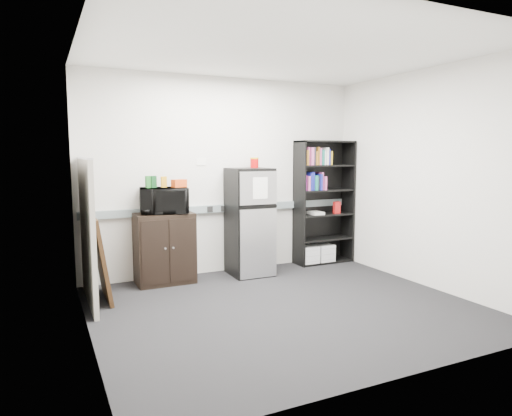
# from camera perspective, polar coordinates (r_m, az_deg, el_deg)

# --- Properties ---
(floor) EXTENTS (4.00, 4.00, 0.00)m
(floor) POSITION_cam_1_polar(r_m,az_deg,el_deg) (5.09, 3.67, -12.26)
(floor) COLOR black
(floor) RESTS_ON ground
(wall_back) EXTENTS (4.00, 0.02, 2.70)m
(wall_back) POSITION_cam_1_polar(r_m,az_deg,el_deg) (6.40, -3.88, 4.02)
(wall_back) COLOR silver
(wall_back) RESTS_ON floor
(wall_right) EXTENTS (0.02, 3.50, 2.70)m
(wall_right) POSITION_cam_1_polar(r_m,az_deg,el_deg) (6.05, 20.61, 3.44)
(wall_right) COLOR silver
(wall_right) RESTS_ON floor
(wall_left) EXTENTS (0.02, 3.50, 2.70)m
(wall_left) POSITION_cam_1_polar(r_m,az_deg,el_deg) (4.22, -20.66, 2.14)
(wall_left) COLOR silver
(wall_left) RESTS_ON floor
(ceiling) EXTENTS (4.00, 3.50, 0.02)m
(ceiling) POSITION_cam_1_polar(r_m,az_deg,el_deg) (4.92, 3.93, 19.00)
(ceiling) COLOR white
(ceiling) RESTS_ON wall_back
(electrical_raceway) EXTENTS (3.92, 0.05, 0.10)m
(electrical_raceway) POSITION_cam_1_polar(r_m,az_deg,el_deg) (6.41, -3.75, -0.01)
(electrical_raceway) COLOR gray
(electrical_raceway) RESTS_ON wall_back
(wall_note) EXTENTS (0.14, 0.00, 0.10)m
(wall_note) POSITION_cam_1_polar(r_m,az_deg,el_deg) (6.27, -6.87, 5.76)
(wall_note) COLOR white
(wall_note) RESTS_ON wall_back
(bookshelf) EXTENTS (0.90, 0.34, 1.85)m
(bookshelf) POSITION_cam_1_polar(r_m,az_deg,el_deg) (6.97, 8.32, 1.08)
(bookshelf) COLOR black
(bookshelf) RESTS_ON floor
(cubicle_partition) EXTENTS (0.06, 1.30, 1.62)m
(cubicle_partition) POSITION_cam_1_polar(r_m,az_deg,el_deg) (5.36, -20.33, -2.72)
(cubicle_partition) COLOR gray
(cubicle_partition) RESTS_ON floor
(cabinet) EXTENTS (0.73, 0.48, 0.91)m
(cabinet) POSITION_cam_1_polar(r_m,az_deg,el_deg) (5.99, -11.36, -4.94)
(cabinet) COLOR black
(cabinet) RESTS_ON floor
(microwave) EXTENTS (0.64, 0.48, 0.32)m
(microwave) POSITION_cam_1_polar(r_m,az_deg,el_deg) (5.88, -11.46, 0.93)
(microwave) COLOR black
(microwave) RESTS_ON cabinet
(snack_box_a) EXTENTS (0.08, 0.06, 0.15)m
(snack_box_a) POSITION_cam_1_polar(r_m,az_deg,el_deg) (5.86, -13.29, 3.19)
(snack_box_a) COLOR #1B6120
(snack_box_a) RESTS_ON microwave
(snack_box_b) EXTENTS (0.08, 0.07, 0.15)m
(snack_box_b) POSITION_cam_1_polar(r_m,az_deg,el_deg) (5.87, -12.71, 3.21)
(snack_box_b) COLOR #0C3715
(snack_box_b) RESTS_ON microwave
(snack_box_c) EXTENTS (0.07, 0.05, 0.14)m
(snack_box_c) POSITION_cam_1_polar(r_m,az_deg,el_deg) (5.90, -11.45, 3.21)
(snack_box_c) COLOR orange
(snack_box_c) RESTS_ON microwave
(snack_bag) EXTENTS (0.20, 0.15, 0.10)m
(snack_bag) POSITION_cam_1_polar(r_m,az_deg,el_deg) (5.90, -9.60, 3.06)
(snack_bag) COLOR #C64113
(snack_bag) RESTS_ON microwave
(refrigerator) EXTENTS (0.56, 0.59, 1.47)m
(refrigerator) POSITION_cam_1_polar(r_m,az_deg,el_deg) (6.25, -0.79, -1.73)
(refrigerator) COLOR black
(refrigerator) RESTS_ON floor
(coffee_can) EXTENTS (0.12, 0.12, 0.16)m
(coffee_can) POSITION_cam_1_polar(r_m,az_deg,el_deg) (6.35, -0.20, 5.79)
(coffee_can) COLOR #B20809
(coffee_can) RESTS_ON refrigerator
(framed_poster) EXTENTS (0.17, 0.75, 0.97)m
(framed_poster) POSITION_cam_1_polar(r_m,az_deg,el_deg) (5.49, -18.87, -5.92)
(framed_poster) COLOR black
(framed_poster) RESTS_ON floor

